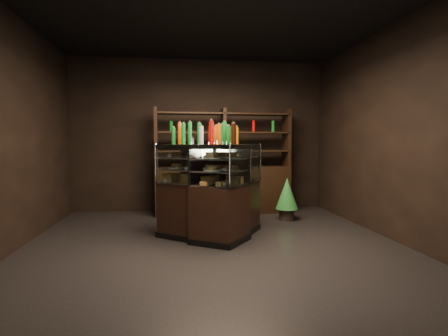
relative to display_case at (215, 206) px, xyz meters
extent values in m
plane|color=black|center=(-0.06, -0.38, -0.45)|extent=(5.00, 5.00, 0.00)
cube|color=black|center=(-0.06, 2.12, 1.05)|extent=(5.00, 0.02, 3.00)
cube|color=black|center=(-0.06, -2.88, 1.05)|extent=(5.00, 0.02, 3.00)
cube|color=black|center=(2.44, -0.38, 1.05)|extent=(0.02, 5.00, 3.00)
cube|color=black|center=(-2.56, -0.38, 1.05)|extent=(0.02, 5.00, 3.00)
cube|color=black|center=(-0.06, -0.38, 2.55)|extent=(5.00, 5.00, 0.02)
cube|color=black|center=(0.18, 0.03, -0.06)|extent=(1.15, 1.33, 0.78)
cube|color=black|center=(0.18, 0.03, -0.41)|extent=(1.18, 1.37, 0.08)
cube|color=black|center=(0.18, 0.03, 0.85)|extent=(1.15, 1.33, 0.06)
cube|color=silver|center=(0.18, 0.03, 0.34)|extent=(1.08, 1.27, 0.02)
cube|color=silver|center=(0.18, 0.03, 0.52)|extent=(1.08, 1.27, 0.02)
cube|color=silver|center=(0.18, 0.03, 0.69)|extent=(1.08, 1.27, 0.02)
cube|color=white|center=(0.44, -0.13, 0.61)|extent=(0.65, 1.02, 0.55)
cylinder|color=silver|center=(0.75, 0.38, 0.61)|extent=(0.03, 0.03, 0.57)
cylinder|color=silver|center=(0.11, -0.63, 0.61)|extent=(0.03, 0.03, 0.57)
cube|color=black|center=(-0.18, -0.03, -0.06)|extent=(1.31, 1.21, 0.78)
cube|color=black|center=(-0.18, -0.03, -0.41)|extent=(1.35, 1.25, 0.08)
cube|color=black|center=(-0.18, -0.03, 0.85)|extent=(1.31, 1.21, 0.06)
cube|color=silver|center=(-0.18, -0.03, 0.34)|extent=(1.25, 1.14, 0.02)
cube|color=silver|center=(-0.18, -0.03, 0.52)|extent=(1.25, 1.14, 0.02)
cube|color=silver|center=(-0.18, -0.03, 0.69)|extent=(1.25, 1.14, 0.02)
cube|color=white|center=(-0.37, -0.27, 0.61)|extent=(0.95, 0.74, 0.55)
cylinder|color=silver|center=(0.11, -0.63, 0.61)|extent=(0.03, 0.03, 0.57)
cylinder|color=silver|center=(-0.83, 0.10, 0.61)|extent=(0.03, 0.03, 0.57)
cube|color=#C18745|center=(-0.07, -0.41, 0.38)|extent=(0.17, 0.20, 0.06)
cube|color=#C18745|center=(0.11, -0.13, 0.38)|extent=(0.17, 0.20, 0.06)
cube|color=#C18745|center=(0.29, 0.16, 0.38)|extent=(0.17, 0.20, 0.06)
cube|color=#C18745|center=(0.47, 0.44, 0.38)|extent=(0.17, 0.20, 0.06)
cylinder|color=white|center=(-0.07, -0.35, 0.54)|extent=(0.24, 0.24, 0.02)
cube|color=#C18745|center=(-0.07, -0.35, 0.58)|extent=(0.16, 0.19, 0.05)
cylinder|color=white|center=(0.10, -0.10, 0.54)|extent=(0.24, 0.24, 0.02)
cube|color=#C18745|center=(0.10, -0.10, 0.58)|extent=(0.16, 0.19, 0.05)
cylinder|color=white|center=(0.26, 0.16, 0.54)|extent=(0.24, 0.24, 0.02)
cube|color=#C18745|center=(0.26, 0.16, 0.58)|extent=(0.16, 0.19, 0.05)
cylinder|color=white|center=(0.42, 0.42, 0.54)|extent=(0.24, 0.24, 0.02)
cube|color=#C18745|center=(0.42, 0.42, 0.58)|extent=(0.16, 0.19, 0.05)
cylinder|color=white|center=(-0.07, -0.35, 0.71)|extent=(0.24, 0.24, 0.02)
cube|color=#C18745|center=(-0.07, -0.35, 0.74)|extent=(0.16, 0.19, 0.05)
cylinder|color=white|center=(0.10, -0.10, 0.71)|extent=(0.24, 0.24, 0.02)
cube|color=#C18745|center=(0.10, -0.10, 0.74)|extent=(0.16, 0.19, 0.05)
cylinder|color=white|center=(0.26, 0.16, 0.71)|extent=(0.24, 0.24, 0.02)
cube|color=#C18745|center=(0.26, 0.16, 0.74)|extent=(0.16, 0.19, 0.05)
cylinder|color=white|center=(0.42, 0.42, 0.71)|extent=(0.24, 0.24, 0.02)
cube|color=#C18745|center=(0.42, 0.42, 0.74)|extent=(0.16, 0.19, 0.05)
cube|color=#C18745|center=(-0.59, 0.26, 0.38)|extent=(0.20, 0.18, 0.06)
cube|color=#C18745|center=(-0.33, 0.05, 0.38)|extent=(0.20, 0.18, 0.06)
cube|color=#C18745|center=(-0.06, -0.16, 0.38)|extent=(0.20, 0.18, 0.06)
cube|color=#C18745|center=(0.20, -0.36, 0.38)|extent=(0.20, 0.18, 0.06)
cylinder|color=white|center=(-0.54, 0.25, 0.54)|extent=(0.24, 0.24, 0.02)
cube|color=#C18745|center=(-0.54, 0.25, 0.58)|extent=(0.19, 0.17, 0.05)
cylinder|color=white|center=(-0.30, 0.06, 0.54)|extent=(0.24, 0.24, 0.02)
cube|color=#C18745|center=(-0.30, 0.06, 0.58)|extent=(0.19, 0.17, 0.05)
cylinder|color=white|center=(-0.06, -0.12, 0.54)|extent=(0.24, 0.24, 0.02)
cube|color=#C18745|center=(-0.06, -0.12, 0.58)|extent=(0.19, 0.17, 0.05)
cylinder|color=white|center=(0.18, -0.31, 0.54)|extent=(0.24, 0.24, 0.02)
cube|color=#C18745|center=(0.18, -0.31, 0.58)|extent=(0.19, 0.17, 0.05)
cylinder|color=white|center=(-0.54, 0.25, 0.71)|extent=(0.24, 0.24, 0.02)
cube|color=#C18745|center=(-0.54, 0.25, 0.74)|extent=(0.19, 0.17, 0.05)
cylinder|color=white|center=(-0.30, 0.06, 0.71)|extent=(0.24, 0.24, 0.02)
cube|color=#C18745|center=(-0.30, 0.06, 0.74)|extent=(0.19, 0.17, 0.05)
cylinder|color=white|center=(-0.06, -0.12, 0.71)|extent=(0.24, 0.24, 0.02)
cube|color=#C18745|center=(-0.06, -0.12, 0.74)|extent=(0.19, 0.17, 0.05)
cylinder|color=white|center=(0.18, -0.31, 0.71)|extent=(0.24, 0.24, 0.02)
cube|color=#C18745|center=(0.18, -0.31, 0.74)|extent=(0.19, 0.17, 0.05)
cylinder|color=yellow|center=(-0.09, -0.39, 1.02)|extent=(0.06, 0.06, 0.28)
cylinder|color=silver|center=(-0.09, -0.39, 1.17)|extent=(0.03, 0.03, 0.02)
cylinder|color=#0F38B2|center=(-0.04, -0.31, 1.02)|extent=(0.06, 0.06, 0.28)
cylinder|color=silver|center=(-0.04, -0.31, 1.17)|extent=(0.03, 0.03, 0.02)
cylinder|color=#147223|center=(0.02, -0.22, 1.02)|extent=(0.06, 0.06, 0.28)
cylinder|color=silver|center=(0.02, -0.22, 1.17)|extent=(0.03, 0.03, 0.02)
cylinder|color=black|center=(0.07, -0.14, 1.02)|extent=(0.06, 0.06, 0.28)
cylinder|color=silver|center=(0.07, -0.14, 1.17)|extent=(0.03, 0.03, 0.02)
cylinder|color=#D8590A|center=(0.12, -0.05, 1.02)|extent=(0.06, 0.06, 0.28)
cylinder|color=silver|center=(0.12, -0.05, 1.17)|extent=(0.03, 0.03, 0.02)
cylinder|color=#B20C0A|center=(0.18, 0.03, 1.02)|extent=(0.06, 0.06, 0.28)
cylinder|color=silver|center=(0.18, 0.03, 1.17)|extent=(0.03, 0.03, 0.02)
cylinder|color=silver|center=(0.23, 0.12, 1.02)|extent=(0.06, 0.06, 0.28)
cylinder|color=silver|center=(0.23, 0.12, 1.17)|extent=(0.03, 0.03, 0.02)
cylinder|color=yellow|center=(0.28, 0.20, 1.02)|extent=(0.06, 0.06, 0.28)
cylinder|color=silver|center=(0.28, 0.20, 1.17)|extent=(0.03, 0.03, 0.02)
cylinder|color=#0F38B2|center=(0.34, 0.29, 1.02)|extent=(0.06, 0.06, 0.28)
cylinder|color=silver|center=(0.34, 0.29, 1.17)|extent=(0.03, 0.03, 0.02)
cylinder|color=#147223|center=(0.39, 0.37, 1.02)|extent=(0.06, 0.06, 0.28)
cylinder|color=silver|center=(0.39, 0.37, 1.17)|extent=(0.03, 0.03, 0.02)
cylinder|color=black|center=(0.45, 0.46, 1.02)|extent=(0.06, 0.06, 0.28)
cylinder|color=silver|center=(0.45, 0.46, 1.17)|extent=(0.03, 0.03, 0.02)
cylinder|color=yellow|center=(-0.57, 0.28, 1.02)|extent=(0.06, 0.06, 0.28)
cylinder|color=silver|center=(-0.57, 0.28, 1.17)|extent=(0.03, 0.03, 0.02)
cylinder|color=#0F38B2|center=(-0.50, 0.22, 1.02)|extent=(0.06, 0.06, 0.28)
cylinder|color=silver|center=(-0.50, 0.22, 1.17)|extent=(0.03, 0.03, 0.02)
cylinder|color=#147223|center=(-0.42, 0.16, 1.02)|extent=(0.06, 0.06, 0.28)
cylinder|color=silver|center=(-0.42, 0.16, 1.17)|extent=(0.03, 0.03, 0.02)
cylinder|color=black|center=(-0.34, 0.09, 1.02)|extent=(0.06, 0.06, 0.28)
cylinder|color=silver|center=(-0.34, 0.09, 1.17)|extent=(0.03, 0.03, 0.02)
cylinder|color=#D8590A|center=(-0.26, 0.03, 1.02)|extent=(0.06, 0.06, 0.28)
cylinder|color=silver|center=(-0.26, 0.03, 1.17)|extent=(0.03, 0.03, 0.02)
cylinder|color=#B20C0A|center=(-0.18, -0.03, 1.02)|extent=(0.06, 0.06, 0.28)
cylinder|color=silver|center=(-0.18, -0.03, 1.17)|extent=(0.03, 0.03, 0.02)
cylinder|color=silver|center=(-0.10, -0.09, 1.02)|extent=(0.06, 0.06, 0.28)
cylinder|color=silver|center=(-0.10, -0.09, 1.17)|extent=(0.03, 0.03, 0.02)
cylinder|color=yellow|center=(-0.02, -0.15, 1.02)|extent=(0.06, 0.06, 0.28)
cylinder|color=silver|center=(-0.02, -0.15, 1.17)|extent=(0.03, 0.03, 0.02)
cylinder|color=#0F38B2|center=(0.06, -0.21, 1.02)|extent=(0.06, 0.06, 0.28)
cylinder|color=silver|center=(0.06, -0.21, 1.17)|extent=(0.03, 0.03, 0.02)
cylinder|color=#147223|center=(0.14, -0.28, 1.02)|extent=(0.06, 0.06, 0.28)
cylinder|color=silver|center=(0.14, -0.28, 1.17)|extent=(0.03, 0.03, 0.02)
cylinder|color=black|center=(0.22, -0.34, 1.02)|extent=(0.06, 0.06, 0.28)
cylinder|color=silver|center=(0.22, -0.34, 1.17)|extent=(0.03, 0.03, 0.02)
cylinder|color=black|center=(1.38, 0.95, -0.36)|extent=(0.26, 0.26, 0.20)
cone|color=#1B5F24|center=(1.38, 0.95, 0.02)|extent=(0.39, 0.39, 0.55)
cone|color=#1B5F24|center=(1.38, 0.95, 0.20)|extent=(0.31, 0.31, 0.38)
cube|color=black|center=(0.35, 1.67, 0.00)|extent=(2.59, 0.51, 0.90)
cube|color=black|center=(-0.91, 1.63, 1.00)|extent=(0.07, 0.38, 1.10)
cube|color=black|center=(0.35, 1.67, 1.00)|extent=(0.07, 0.38, 1.10)
cube|color=black|center=(1.61, 1.72, 1.00)|extent=(0.07, 0.38, 1.10)
cube|color=black|center=(0.35, 1.67, 0.75)|extent=(2.54, 0.46, 0.03)
cube|color=black|center=(0.35, 1.67, 1.10)|extent=(2.54, 0.46, 0.03)
cube|color=black|center=(0.35, 1.67, 1.45)|extent=(2.54, 0.46, 0.03)
cylinder|color=yellow|center=(-0.63, 1.64, 0.87)|extent=(0.06, 0.06, 0.22)
cylinder|color=#0F38B2|center=(-0.24, 1.66, 0.87)|extent=(0.06, 0.06, 0.22)
cylinder|color=#147223|center=(0.15, 1.67, 0.87)|extent=(0.06, 0.06, 0.22)
cylinder|color=black|center=(0.54, 1.68, 0.87)|extent=(0.06, 0.06, 0.22)
cylinder|color=#D8590A|center=(0.94, 1.69, 0.87)|extent=(0.06, 0.06, 0.22)
cylinder|color=#B20C0A|center=(1.33, 1.71, 0.87)|extent=(0.06, 0.06, 0.22)
camera|label=1|loc=(-0.55, -4.91, 0.91)|focal=28.00mm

